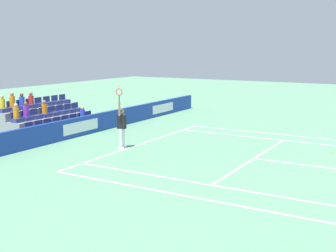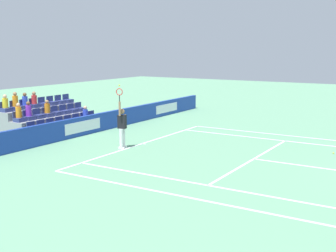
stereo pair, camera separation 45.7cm
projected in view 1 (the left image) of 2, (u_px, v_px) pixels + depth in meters
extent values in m
cube|color=white|center=(141.00, 144.00, 20.78)|extent=(10.97, 0.10, 0.01)
cube|color=white|center=(254.00, 158.00, 18.06)|extent=(8.23, 0.10, 0.01)
cube|color=white|center=(225.00, 187.00, 14.33)|extent=(0.10, 11.89, 0.01)
cube|color=white|center=(293.00, 141.00, 21.33)|extent=(0.10, 11.89, 0.01)
cube|color=white|center=(206.00, 200.00, 13.17)|extent=(0.10, 11.89, 0.01)
cube|color=white|center=(300.00, 136.00, 22.50)|extent=(0.10, 11.89, 0.01)
cube|color=white|center=(143.00, 144.00, 20.73)|extent=(0.10, 0.20, 0.01)
cube|color=#193899|center=(80.00, 126.00, 22.55)|extent=(24.20, 0.20, 0.97)
cube|color=white|center=(163.00, 108.00, 29.36)|extent=(2.58, 0.01, 0.54)
cube|color=white|center=(81.00, 127.00, 22.50)|extent=(2.58, 0.01, 0.54)
cylinder|color=white|center=(123.00, 138.00, 19.86)|extent=(0.16, 0.16, 0.90)
cylinder|color=white|center=(121.00, 139.00, 19.64)|extent=(0.16, 0.16, 0.90)
cube|color=white|center=(123.00, 147.00, 19.93)|extent=(0.17, 0.28, 0.08)
cube|color=white|center=(121.00, 148.00, 19.71)|extent=(0.17, 0.28, 0.08)
cube|color=black|center=(122.00, 122.00, 19.62)|extent=(0.29, 0.40, 0.60)
sphere|color=#9E7251|center=(121.00, 112.00, 19.54)|extent=(0.24, 0.24, 0.24)
cylinder|color=#9E7251|center=(119.00, 109.00, 19.30)|extent=(0.09, 0.09, 0.62)
cylinder|color=#9E7251|center=(125.00, 121.00, 19.81)|extent=(0.09, 0.09, 0.56)
cylinder|color=black|center=(119.00, 98.00, 19.23)|extent=(0.04, 0.04, 0.28)
torus|color=red|center=(119.00, 92.00, 19.18)|extent=(0.10, 0.31, 0.31)
sphere|color=#D1E533|center=(119.00, 85.00, 19.13)|extent=(0.07, 0.07, 0.07)
cube|color=gray|center=(64.00, 130.00, 23.13)|extent=(4.96, 0.95, 0.42)
cube|color=navy|center=(91.00, 118.00, 24.93)|extent=(0.48, 0.44, 0.20)
cube|color=navy|center=(88.00, 114.00, 24.98)|extent=(0.48, 0.04, 0.30)
cube|color=navy|center=(84.00, 120.00, 24.40)|extent=(0.48, 0.44, 0.20)
cube|color=navy|center=(81.00, 115.00, 24.45)|extent=(0.48, 0.04, 0.30)
cube|color=navy|center=(76.00, 121.00, 23.87)|extent=(0.48, 0.44, 0.20)
cube|color=navy|center=(73.00, 117.00, 23.93)|extent=(0.48, 0.04, 0.30)
cube|color=navy|center=(68.00, 123.00, 23.34)|extent=(0.48, 0.44, 0.20)
cube|color=navy|center=(65.00, 118.00, 23.40)|extent=(0.48, 0.04, 0.30)
cube|color=navy|center=(59.00, 125.00, 22.82)|extent=(0.48, 0.44, 0.20)
cube|color=navy|center=(56.00, 120.00, 22.87)|extent=(0.48, 0.04, 0.30)
cube|color=navy|center=(51.00, 127.00, 22.29)|extent=(0.48, 0.44, 0.20)
cube|color=navy|center=(47.00, 121.00, 22.34)|extent=(0.48, 0.04, 0.30)
cube|color=navy|center=(41.00, 129.00, 21.76)|extent=(0.48, 0.44, 0.20)
cube|color=navy|center=(38.00, 123.00, 21.82)|extent=(0.48, 0.04, 0.30)
cube|color=navy|center=(32.00, 131.00, 21.23)|extent=(0.48, 0.44, 0.20)
cube|color=navy|center=(28.00, 125.00, 21.29)|extent=(0.48, 0.04, 0.30)
cube|color=gray|center=(50.00, 124.00, 23.57)|extent=(4.96, 0.95, 0.84)
cube|color=navy|center=(78.00, 110.00, 25.32)|extent=(0.48, 0.44, 0.20)
cube|color=navy|center=(75.00, 105.00, 25.38)|extent=(0.48, 0.04, 0.30)
cube|color=navy|center=(70.00, 111.00, 24.80)|extent=(0.48, 0.44, 0.20)
cube|color=navy|center=(67.00, 106.00, 24.85)|extent=(0.48, 0.04, 0.30)
cube|color=navy|center=(62.00, 112.00, 24.27)|extent=(0.48, 0.44, 0.20)
cube|color=navy|center=(59.00, 108.00, 24.32)|extent=(0.48, 0.04, 0.30)
cube|color=navy|center=(54.00, 114.00, 23.74)|extent=(0.48, 0.44, 0.20)
cube|color=navy|center=(51.00, 109.00, 23.80)|extent=(0.48, 0.04, 0.30)
cube|color=navy|center=(46.00, 115.00, 23.21)|extent=(0.48, 0.44, 0.20)
cube|color=navy|center=(43.00, 110.00, 23.27)|extent=(0.48, 0.04, 0.30)
cube|color=navy|center=(37.00, 117.00, 22.69)|extent=(0.48, 0.44, 0.20)
cube|color=navy|center=(33.00, 112.00, 22.74)|extent=(0.48, 0.04, 0.30)
cube|color=navy|center=(27.00, 119.00, 22.16)|extent=(0.48, 0.44, 0.20)
cube|color=navy|center=(24.00, 113.00, 22.21)|extent=(0.48, 0.04, 0.30)
cube|color=navy|center=(17.00, 120.00, 21.63)|extent=(0.48, 0.44, 0.20)
cube|color=navy|center=(14.00, 115.00, 21.69)|extent=(0.48, 0.04, 0.30)
cube|color=gray|center=(37.00, 119.00, 24.00)|extent=(4.96, 0.95, 1.26)
cube|color=navy|center=(65.00, 101.00, 25.72)|extent=(0.48, 0.44, 0.20)
cube|color=navy|center=(62.00, 97.00, 25.78)|extent=(0.48, 0.04, 0.30)
cube|color=navy|center=(57.00, 102.00, 25.19)|extent=(0.48, 0.44, 0.20)
cube|color=navy|center=(54.00, 98.00, 25.25)|extent=(0.48, 0.04, 0.30)
cube|color=navy|center=(49.00, 104.00, 24.67)|extent=(0.48, 0.44, 0.20)
cube|color=navy|center=(46.00, 99.00, 24.72)|extent=(0.48, 0.04, 0.30)
cube|color=navy|center=(41.00, 105.00, 24.14)|extent=(0.48, 0.44, 0.20)
cube|color=navy|center=(38.00, 100.00, 24.19)|extent=(0.48, 0.04, 0.30)
cube|color=navy|center=(32.00, 106.00, 23.61)|extent=(0.48, 0.44, 0.20)
cube|color=navy|center=(29.00, 101.00, 23.67)|extent=(0.48, 0.04, 0.30)
cube|color=navy|center=(23.00, 108.00, 23.08)|extent=(0.48, 0.44, 0.20)
cube|color=navy|center=(20.00, 102.00, 23.14)|extent=(0.48, 0.04, 0.30)
cube|color=navy|center=(13.00, 109.00, 22.56)|extent=(0.48, 0.44, 0.20)
cube|color=navy|center=(10.00, 104.00, 22.61)|extent=(0.48, 0.04, 0.30)
cube|color=navy|center=(3.00, 110.00, 22.03)|extent=(0.48, 0.44, 0.20)
cube|color=navy|center=(0.00, 105.00, 22.08)|extent=(0.48, 0.04, 0.30)
cylinder|color=blue|center=(22.00, 101.00, 23.05)|extent=(0.28, 0.28, 0.46)
sphere|color=brown|center=(22.00, 95.00, 22.99)|extent=(0.20, 0.20, 0.20)
cylinder|color=orange|center=(45.00, 109.00, 23.18)|extent=(0.28, 0.28, 0.49)
sphere|color=#9E7251|center=(44.00, 102.00, 23.12)|extent=(0.20, 0.20, 0.20)
cylinder|color=purple|center=(26.00, 111.00, 22.12)|extent=(0.28, 0.28, 0.54)
sphere|color=brown|center=(26.00, 104.00, 22.05)|extent=(0.20, 0.20, 0.20)
cylinder|color=orange|center=(16.00, 113.00, 21.59)|extent=(0.28, 0.28, 0.53)
sphere|color=#D3A884|center=(16.00, 105.00, 21.53)|extent=(0.20, 0.20, 0.20)
cylinder|color=yellow|center=(2.00, 104.00, 22.00)|extent=(0.28, 0.28, 0.47)
sphere|color=#D3A884|center=(2.00, 97.00, 21.94)|extent=(0.20, 0.20, 0.20)
cylinder|color=red|center=(31.00, 100.00, 23.58)|extent=(0.28, 0.28, 0.46)
sphere|color=#9E7251|center=(31.00, 94.00, 23.52)|extent=(0.20, 0.20, 0.20)
cylinder|color=orange|center=(12.00, 102.00, 22.52)|extent=(0.28, 0.28, 0.54)
sphere|color=#9E7251|center=(12.00, 94.00, 22.45)|extent=(0.20, 0.20, 0.20)
cylinder|color=blue|center=(83.00, 114.00, 24.37)|extent=(0.28, 0.28, 0.45)
sphere|color=#D3A884|center=(82.00, 108.00, 24.31)|extent=(0.20, 0.20, 0.20)
sphere|color=#D1E533|center=(332.00, 152.00, 19.00)|extent=(0.07, 0.07, 0.07)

